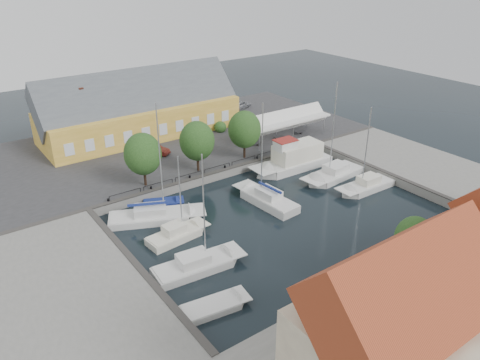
# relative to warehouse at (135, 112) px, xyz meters

# --- Properties ---
(ground) EXTENTS (140.00, 140.00, 0.00)m
(ground) POSITION_rel_warehouse_xyz_m (2.60, -28.36, -4.43)
(ground) COLOR black
(ground) RESTS_ON ground
(north_quay) EXTENTS (56.00, 26.00, 1.00)m
(north_quay) POSITION_rel_warehouse_xyz_m (2.60, -5.36, -3.93)
(north_quay) COLOR #2D2D30
(north_quay) RESTS_ON ground
(west_quay) EXTENTS (12.00, 24.00, 1.00)m
(west_quay) POSITION_rel_warehouse_xyz_m (-19.40, -30.36, -3.93)
(west_quay) COLOR slate
(west_quay) RESTS_ON ground
(east_quay) EXTENTS (12.00, 24.00, 1.00)m
(east_quay) POSITION_rel_warehouse_xyz_m (24.60, -30.36, -3.93)
(east_quay) COLOR slate
(east_quay) RESTS_ON ground
(south_bank) EXTENTS (56.00, 14.00, 1.00)m
(south_bank) POSITION_rel_warehouse_xyz_m (2.60, -49.36, -3.93)
(south_bank) COLOR slate
(south_bank) RESTS_ON ground
(quay_edge_fittings) EXTENTS (56.00, 24.72, 0.40)m
(quay_edge_fittings) POSITION_rel_warehouse_xyz_m (2.62, -23.61, -3.37)
(quay_edge_fittings) COLOR #383533
(quay_edge_fittings) RESTS_ON north_quay
(warehouse) EXTENTS (28.56, 14.00, 9.55)m
(warehouse) POSITION_rel_warehouse_xyz_m (0.00, 0.00, 0.00)
(warehouse) COLOR gold
(warehouse) RESTS_ON north_quay
(tent_canopy) EXTENTS (14.00, 4.00, 2.83)m
(tent_canopy) POSITION_rel_warehouse_xyz_m (16.60, -13.86, -0.74)
(tent_canopy) COLOR silver
(tent_canopy) RESTS_ON north_quay
(quay_trees) EXTENTS (18.20, 4.20, 6.30)m
(quay_trees) POSITION_rel_warehouse_xyz_m (0.60, -16.36, 0.45)
(quay_trees) COLOR black
(quay_trees) RESTS_ON north_quay
(car_silver) EXTENTS (4.55, 2.89, 1.44)m
(car_silver) POSITION_rel_warehouse_xyz_m (19.91, 1.53, -2.71)
(car_silver) COLOR #9A9CA1
(car_silver) RESTS_ON north_quay
(car_red) EXTENTS (3.24, 3.98, 1.27)m
(car_red) POSITION_rel_warehouse_xyz_m (-1.25, -8.47, -2.79)
(car_red) COLOR maroon
(car_red) RESTS_ON north_quay
(center_sailboat) EXTENTS (3.20, 8.76, 11.86)m
(center_sailboat) POSITION_rel_warehouse_xyz_m (3.30, -26.38, -4.06)
(center_sailboat) COLOR silver
(center_sailboat) RESTS_ON ground
(trawler) EXTENTS (11.59, 3.71, 5.00)m
(trawler) POSITION_rel_warehouse_xyz_m (12.14, -20.90, -3.41)
(trawler) COLOR silver
(trawler) RESTS_ON ground
(east_boat_a) EXTENTS (9.27, 3.80, 12.67)m
(east_boat_a) POSITION_rel_warehouse_xyz_m (14.30, -25.91, -4.17)
(east_boat_a) COLOR silver
(east_boat_a) RESTS_ON ground
(east_boat_b) EXTENTS (7.84, 2.72, 10.66)m
(east_boat_b) POSITION_rel_warehouse_xyz_m (14.99, -30.45, -4.17)
(east_boat_b) COLOR silver
(east_boat_b) RESTS_ON ground
(west_boat_a) EXTENTS (10.18, 6.71, 13.07)m
(west_boat_a) POSITION_rel_warehouse_xyz_m (-8.35, -22.48, -4.16)
(west_boat_a) COLOR silver
(west_boat_a) RESTS_ON ground
(west_boat_b) EXTENTS (6.60, 2.80, 9.06)m
(west_boat_b) POSITION_rel_warehouse_xyz_m (-8.18, -26.94, -4.17)
(west_boat_b) COLOR silver
(west_boat_b) RESTS_ON ground
(west_boat_c) EXTENTS (8.57, 3.39, 11.30)m
(west_boat_c) POSITION_rel_warehouse_xyz_m (-9.13, -32.33, -4.17)
(west_boat_c) COLOR silver
(west_boat_c) RESTS_ON ground
(launch_sw) EXTENTS (5.73, 2.81, 0.98)m
(launch_sw) POSITION_rel_warehouse_xyz_m (-10.69, -37.50, -4.34)
(launch_sw) COLOR silver
(launch_sw) RESTS_ON ground
(launch_nw) EXTENTS (4.74, 3.45, 0.88)m
(launch_nw) POSITION_rel_warehouse_xyz_m (-6.20, -20.05, -4.34)
(launch_nw) COLOR navy
(launch_nw) RESTS_ON ground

